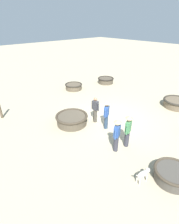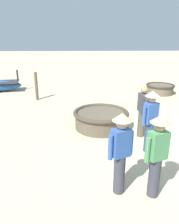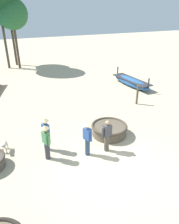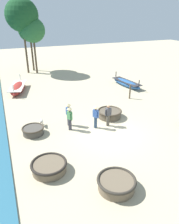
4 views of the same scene
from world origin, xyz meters
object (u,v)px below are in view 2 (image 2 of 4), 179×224
coracle_front_left (101,118)px  fisherman_standing_left (121,149)px  fisherman_with_hat (142,111)px  mooring_post_mid_beach (36,86)px  fisherman_crouching (150,118)px  coracle_far_left (160,89)px  fisherman_hauling (157,152)px

coracle_front_left → fisherman_standing_left: size_ratio=1.11×
coracle_front_left → fisherman_with_hat: 1.48m
fisherman_with_hat → mooring_post_mid_beach: fisherman_with_hat is taller
fisherman_with_hat → fisherman_crouching: (-0.93, 0.06, 0.12)m
coracle_far_left → fisherman_hauling: 8.37m
fisherman_crouching → mooring_post_mid_beach: (5.18, 3.90, -0.29)m
coracle_far_left → mooring_post_mid_beach: (-0.94, 6.38, 0.40)m
fisherman_with_hat → fisherman_standing_left: 2.76m
mooring_post_mid_beach → fisherman_crouching: bearing=-143.0°
fisherman_hauling → mooring_post_mid_beach: bearing=26.9°
fisherman_with_hat → mooring_post_mid_beach: 5.81m
coracle_front_left → fisherman_hauling: (-3.38, -0.71, 0.64)m
fisherman_hauling → fisherman_standing_left: same height
fisherman_hauling → fisherman_standing_left: bearing=79.1°
mooring_post_mid_beach → coracle_front_left: bearing=-141.6°
coracle_far_left → fisherman_hauling: fisherman_hauling is taller
coracle_far_left → coracle_front_left: size_ratio=0.80×
fisherman_with_hat → fisherman_hauling: (-2.64, 0.46, 0.12)m
fisherman_with_hat → mooring_post_mid_beach: size_ratio=1.17×
coracle_front_left → fisherman_crouching: size_ratio=1.11×
coracle_front_left → fisherman_with_hat: fisherman_with_hat is taller
coracle_far_left → mooring_post_mid_beach: bearing=98.3°
coracle_far_left → fisherman_with_hat: fisherman_with_hat is taller
mooring_post_mid_beach → fisherman_standing_left: bearing=-157.2°
fisherman_hauling → fisherman_standing_left: size_ratio=1.00×
fisherman_hauling → mooring_post_mid_beach: 7.73m
coracle_far_left → fisherman_crouching: size_ratio=0.89×
fisherman_with_hat → fisherman_crouching: 0.93m
coracle_front_left → coracle_far_left: bearing=-38.9°
fisherman_with_hat → fisherman_standing_left: fisherman_standing_left is taller
coracle_far_left → fisherman_standing_left: size_ratio=0.89×
fisherman_hauling → fisherman_crouching: 1.77m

